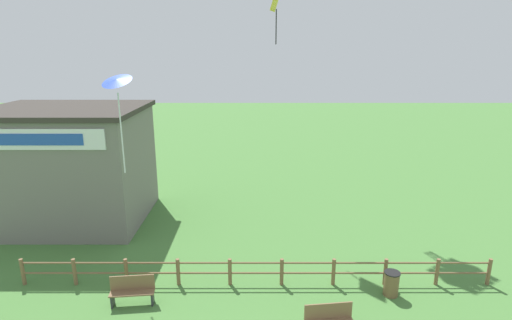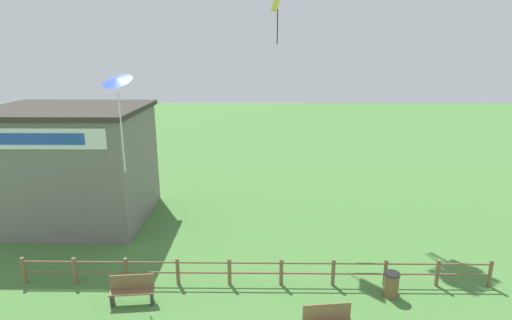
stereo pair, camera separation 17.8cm
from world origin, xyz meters
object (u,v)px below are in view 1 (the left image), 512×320
(kite_yellow_diamond, at_px, (277,2))
(park_bench_by_building, at_px, (133,290))
(kite_blue_delta, at_px, (117,84))
(park_bench_near_fence, at_px, (329,319))
(trash_bin, at_px, (392,284))
(seaside_building, at_px, (70,165))

(kite_yellow_diamond, bearing_deg, park_bench_by_building, -125.30)
(kite_blue_delta, bearing_deg, park_bench_near_fence, -25.50)
(trash_bin, relative_size, kite_blue_delta, 0.26)
(park_bench_by_building, relative_size, kite_yellow_diamond, 0.58)
(kite_blue_delta, bearing_deg, trash_bin, -7.52)
(park_bench_near_fence, height_order, kite_yellow_diamond, kite_yellow_diamond)
(trash_bin, xyz_separation_m, kite_blue_delta, (-9.62, 1.27, 6.94))
(park_bench_by_building, bearing_deg, kite_yellow_diamond, 54.70)
(seaside_building, relative_size, park_bench_by_building, 4.90)
(park_bench_near_fence, height_order, trash_bin, park_bench_near_fence)
(seaside_building, bearing_deg, park_bench_by_building, -54.65)
(trash_bin, bearing_deg, park_bench_near_fence, -141.50)
(trash_bin, relative_size, kite_yellow_diamond, 0.34)
(kite_yellow_diamond, xyz_separation_m, kite_blue_delta, (-5.70, -5.59, -3.27))
(park_bench_near_fence, bearing_deg, park_bench_by_building, 166.45)
(seaside_building, bearing_deg, kite_yellow_diamond, 0.45)
(kite_yellow_diamond, distance_m, kite_blue_delta, 8.63)
(kite_yellow_diamond, bearing_deg, park_bench_near_fence, -81.65)
(seaside_building, xyz_separation_m, park_bench_near_fence, (11.69, -8.85, -2.40))
(seaside_building, height_order, park_bench_near_fence, seaside_building)
(seaside_building, height_order, park_bench_by_building, seaside_building)
(seaside_building, xyz_separation_m, park_bench_by_building, (5.16, -7.28, -2.40))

